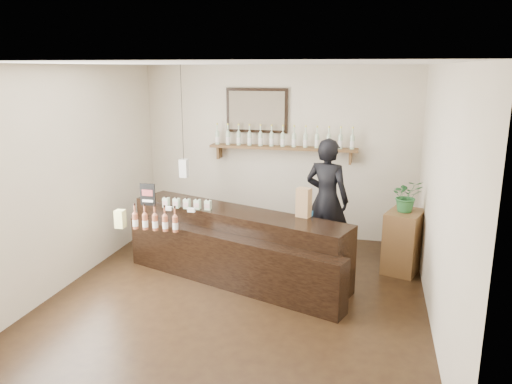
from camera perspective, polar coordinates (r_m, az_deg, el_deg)
The scene contains 10 objects.
ground at distance 6.32m, azimuth -2.05°, elevation -11.83°, with size 5.00×5.00×0.00m, color black.
room_shell at distance 5.78m, azimuth -2.19°, elevation 3.54°, with size 5.00×5.00×5.00m.
back_wall_decor at distance 8.09m, azimuth 1.38°, elevation 6.91°, with size 2.66×0.96×1.69m.
counter at distance 6.72m, azimuth -2.52°, elevation -6.29°, with size 3.21×1.92×1.05m.
promo_sign at distance 7.05m, azimuth -12.28°, elevation -0.29°, with size 0.22×0.02×0.31m.
paper_bag at distance 6.38m, azimuth 5.48°, elevation -1.20°, with size 0.20×0.18×0.38m.
tape_dispenser at distance 6.47m, azimuth 5.89°, elevation -2.30°, with size 0.15×0.08×0.12m.
side_cabinet at distance 7.19m, azimuth 16.48°, elevation -5.44°, with size 0.59×0.70×0.86m.
potted_plant at distance 7.01m, azimuth 16.84°, elevation -0.41°, with size 0.40×0.35×0.44m, color #286430.
shopkeeper at distance 7.26m, azimuth 8.12°, elevation 0.02°, with size 0.74×0.49×2.03m, color black.
Camera 1 is at (1.54, -5.47, 2.75)m, focal length 35.00 mm.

